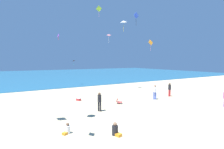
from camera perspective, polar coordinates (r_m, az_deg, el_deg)
The scene contains 16 objects.
ground_plane at distance 19.07m, azimuth -2.97°, elevation -9.34°, with size 120.00×120.00×0.00m, color #C6B58C.
ocean_water at distance 59.06m, azimuth -21.84°, elevation -0.16°, with size 120.00×60.00×0.05m, color #236084.
beach_chair_far_right at distance 18.44m, azimuth 2.23°, elevation -9.00°, with size 0.82×0.81×0.55m.
cooler_box at distance 20.17m, azimuth -11.21°, elevation -8.21°, with size 0.54×0.64×0.30m.
person_1 at distance 11.60m, azimuth -14.84°, elevation -17.53°, with size 0.61×0.50×0.69m.
person_2 at distance 11.01m, azimuth 1.19°, elevation -18.35°, with size 0.53×0.72×0.82m.
person_3 at distance 15.59m, azimuth -4.25°, elevation -8.70°, with size 0.49×0.49×1.75m.
person_4 at distance 23.13m, azimuth 18.84°, elevation -4.54°, with size 0.36×0.36×1.76m.
person_6 at distance 20.83m, azimuth 14.26°, elevation -5.42°, with size 0.49×0.49×1.77m.
kite_black at distance 32.72m, azimuth -12.89°, elevation 4.56°, with size 0.54×0.64×1.04m.
kite_pink at distance 26.66m, azimuth -1.08°, elevation 13.24°, with size 0.66×0.63×1.41m.
kite_blue at distance 22.96m, azimuth 8.15°, elevation 19.02°, with size 0.82×0.11×1.69m.
kite_purple at distance 25.24m, azimuth -17.67°, elevation 12.34°, with size 0.19×0.53×0.89m.
kite_orange at distance 25.78m, azimuth 12.89°, elevation 10.40°, with size 0.89×0.28×1.68m.
kite_lime at distance 33.44m, azimuth -4.45°, elevation 21.18°, with size 0.98×0.61×1.95m.
kite_white at distance 27.31m, azimuth 3.91°, elevation 17.41°, with size 0.90×0.94×1.71m.
Camera 1 is at (-8.44, -6.47, 4.60)m, focal length 27.12 mm.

